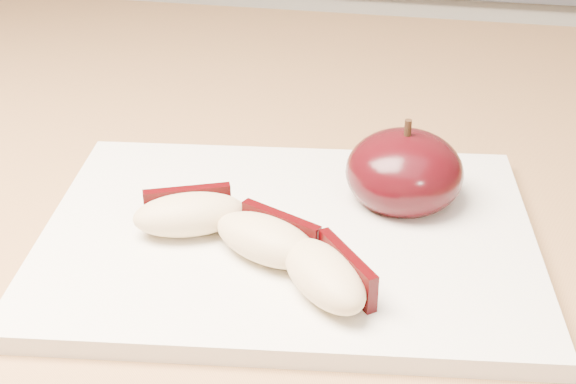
# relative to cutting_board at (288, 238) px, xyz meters

# --- Properties ---
(back_cabinet) EXTENTS (2.40, 0.62, 0.94)m
(back_cabinet) POSITION_rel_cutting_board_xyz_m (0.08, 0.81, -0.43)
(back_cabinet) COLOR silver
(back_cabinet) RESTS_ON ground
(cutting_board) EXTENTS (0.30, 0.24, 0.01)m
(cutting_board) POSITION_rel_cutting_board_xyz_m (0.00, 0.00, 0.00)
(cutting_board) COLOR silver
(cutting_board) RESTS_ON island_counter
(apple_half) EXTENTS (0.08, 0.08, 0.06)m
(apple_half) POSITION_rel_cutting_board_xyz_m (0.06, 0.05, 0.02)
(apple_half) COLOR black
(apple_half) RESTS_ON cutting_board
(apple_wedge_a) EXTENTS (0.07, 0.05, 0.02)m
(apple_wedge_a) POSITION_rel_cutting_board_xyz_m (-0.05, -0.01, 0.02)
(apple_wedge_a) COLOR #CFB383
(apple_wedge_a) RESTS_ON cutting_board
(apple_wedge_b) EXTENTS (0.07, 0.05, 0.02)m
(apple_wedge_b) POSITION_rel_cutting_board_xyz_m (-0.01, -0.03, 0.02)
(apple_wedge_b) COLOR #CFB383
(apple_wedge_b) RESTS_ON cutting_board
(apple_wedge_c) EXTENTS (0.06, 0.07, 0.02)m
(apple_wedge_c) POSITION_rel_cutting_board_xyz_m (0.03, -0.05, 0.02)
(apple_wedge_c) COLOR #CFB383
(apple_wedge_c) RESTS_ON cutting_board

